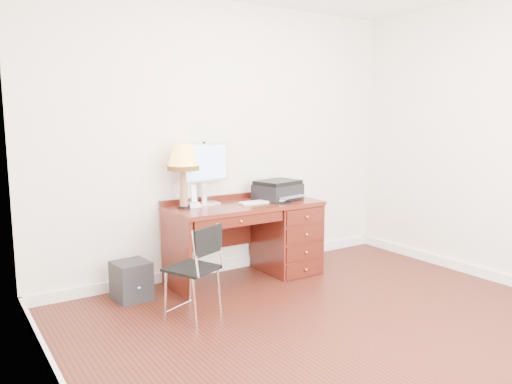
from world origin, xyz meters
TOP-DOWN VIEW (x-y plane):
  - ground at (0.00, 0.00)m, footprint 4.00×4.00m
  - room_shell at (0.00, 0.63)m, footprint 4.00×4.00m
  - desk at (0.32, 1.40)m, footprint 1.50×0.67m
  - monitor at (-0.32, 1.62)m, footprint 0.50×0.17m
  - keyboard at (0.15, 1.37)m, footprint 0.43×0.14m
  - mouse_pad at (0.33, 1.25)m, footprint 0.22×0.22m
  - printer at (0.41, 1.43)m, footprint 0.50×0.43m
  - leg_lamp at (-0.60, 1.50)m, footprint 0.29×0.29m
  - phone at (-0.50, 1.50)m, footprint 0.11×0.11m
  - pen_cup at (0.39, 1.61)m, footprint 0.09×0.09m
  - chair at (-0.85, 0.76)m, footprint 0.47×0.47m
  - equipment_box at (-1.13, 1.45)m, footprint 0.32×0.32m

SIDE VIEW (x-z plane):
  - ground at x=0.00m, z-range 0.00..0.00m
  - room_shell at x=0.00m, z-range -1.95..2.05m
  - equipment_box at x=-1.13m, z-range 0.00..0.34m
  - desk at x=0.32m, z-range 0.04..0.79m
  - chair at x=-0.85m, z-range 0.08..0.83m
  - keyboard at x=0.15m, z-range 0.75..0.77m
  - mouse_pad at x=0.33m, z-range 0.74..0.78m
  - pen_cup at x=0.39m, z-range 0.75..0.86m
  - phone at x=-0.50m, z-range 0.71..0.91m
  - printer at x=0.41m, z-range 0.75..0.94m
  - monitor at x=-0.32m, z-range 0.82..1.40m
  - leg_lamp at x=-0.60m, z-range 0.89..1.48m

